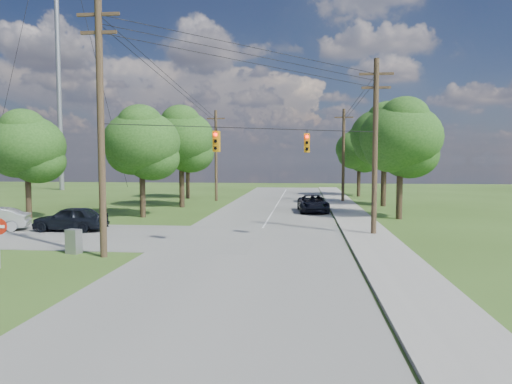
# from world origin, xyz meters

# --- Properties ---
(ground) EXTENTS (140.00, 140.00, 0.00)m
(ground) POSITION_xyz_m (0.00, 0.00, 0.00)
(ground) COLOR #34501A
(ground) RESTS_ON ground
(main_road) EXTENTS (10.00, 100.00, 0.03)m
(main_road) POSITION_xyz_m (2.00, 5.00, 0.01)
(main_road) COLOR gray
(main_road) RESTS_ON ground
(sidewalk_east) EXTENTS (2.60, 100.00, 0.12)m
(sidewalk_east) POSITION_xyz_m (8.70, 5.00, 0.06)
(sidewalk_east) COLOR #9F9B95
(sidewalk_east) RESTS_ON ground
(pole_sw) EXTENTS (2.00, 0.32, 12.00)m
(pole_sw) POSITION_xyz_m (-4.60, 0.40, 6.23)
(pole_sw) COLOR brown
(pole_sw) RESTS_ON ground
(pole_ne) EXTENTS (2.00, 0.32, 10.50)m
(pole_ne) POSITION_xyz_m (8.90, 8.00, 5.47)
(pole_ne) COLOR brown
(pole_ne) RESTS_ON ground
(pole_north_e) EXTENTS (2.00, 0.32, 10.00)m
(pole_north_e) POSITION_xyz_m (8.90, 30.00, 5.13)
(pole_north_e) COLOR brown
(pole_north_e) RESTS_ON ground
(pole_north_w) EXTENTS (2.00, 0.32, 10.00)m
(pole_north_w) POSITION_xyz_m (-5.00, 30.00, 5.13)
(pole_north_w) COLOR brown
(pole_north_w) RESTS_ON ground
(power_lines) EXTENTS (13.93, 29.62, 4.93)m
(power_lines) POSITION_xyz_m (1.50, 11.54, 9.15)
(power_lines) COLOR black
(power_lines) RESTS_ON ground
(traffic_signals) EXTENTS (4.91, 3.27, 1.05)m
(traffic_signals) POSITION_xyz_m (2.55, 4.43, 5.50)
(traffic_signals) COLOR orange
(traffic_signals) RESTS_ON ground
(radio_mast) EXTENTS (0.70, 0.70, 45.00)m
(radio_mast) POSITION_xyz_m (-32.00, 46.00, 22.50)
(radio_mast) COLOR #95989B
(radio_mast) RESTS_ON ground
(tree_w_near) EXTENTS (6.00, 6.00, 8.40)m
(tree_w_near) POSITION_xyz_m (-8.00, 15.00, 5.92)
(tree_w_near) COLOR #473723
(tree_w_near) RESTS_ON ground
(tree_w_mid) EXTENTS (6.40, 6.40, 9.22)m
(tree_w_mid) POSITION_xyz_m (-7.00, 23.00, 6.58)
(tree_w_mid) COLOR #473723
(tree_w_mid) RESTS_ON ground
(tree_w_far) EXTENTS (6.00, 6.00, 8.73)m
(tree_w_far) POSITION_xyz_m (-9.00, 33.00, 6.25)
(tree_w_far) COLOR #473723
(tree_w_far) RESTS_ON ground
(tree_e_near) EXTENTS (6.20, 6.20, 8.81)m
(tree_e_near) POSITION_xyz_m (12.00, 16.00, 6.25)
(tree_e_near) COLOR #473723
(tree_e_near) RESTS_ON ground
(tree_e_mid) EXTENTS (6.60, 6.60, 9.64)m
(tree_e_mid) POSITION_xyz_m (12.50, 26.00, 6.91)
(tree_e_mid) COLOR #473723
(tree_e_mid) RESTS_ON ground
(tree_e_far) EXTENTS (5.80, 5.80, 8.32)m
(tree_e_far) POSITION_xyz_m (11.50, 38.00, 5.92)
(tree_e_far) COLOR #473723
(tree_e_far) RESTS_ON ground
(tree_cross_n) EXTENTS (5.60, 5.60, 7.91)m
(tree_cross_n) POSITION_xyz_m (-16.00, 12.50, 5.59)
(tree_cross_n) COLOR #473723
(tree_cross_n) RESTS_ON ground
(car_cross_dark) EXTENTS (4.60, 1.85, 1.57)m
(car_cross_dark) POSITION_xyz_m (-10.07, 7.61, 0.82)
(car_cross_dark) COLOR black
(car_cross_dark) RESTS_ON cross_road
(car_main_north) EXTENTS (2.87, 5.48, 1.47)m
(car_main_north) POSITION_xyz_m (5.50, 19.92, 0.77)
(car_main_north) COLOR black
(car_main_north) RESTS_ON main_road
(control_cabinet) EXTENTS (0.75, 0.62, 1.18)m
(control_cabinet) POSITION_xyz_m (-6.39, 1.00, 0.59)
(control_cabinet) COLOR #95989B
(control_cabinet) RESTS_ON ground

